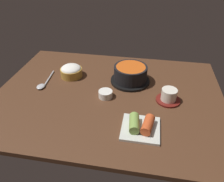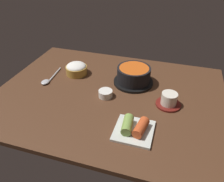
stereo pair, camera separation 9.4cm
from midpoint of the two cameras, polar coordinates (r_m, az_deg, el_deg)
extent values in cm
cube|color=#4C2D1C|center=(98.48, -3.68, -1.25)|extent=(100.00, 76.00, 2.00)
cylinder|color=black|center=(105.90, 2.17, 2.64)|extent=(18.69, 18.69, 1.10)
cylinder|color=black|center=(103.81, 2.21, 4.55)|extent=(15.57, 15.57, 7.04)
cylinder|color=#D15619|center=(102.24, 2.25, 6.11)|extent=(13.70, 13.70, 0.60)
cylinder|color=#B78C38|center=(112.30, -12.86, 4.64)|extent=(10.68, 10.68, 4.17)
ellipsoid|color=white|center=(111.30, -12.99, 5.56)|extent=(9.83, 9.83, 3.74)
cylinder|color=maroon|center=(95.05, 11.57, -2.43)|extent=(10.26, 10.26, 0.80)
cylinder|color=silver|center=(93.38, 11.77, -1.02)|extent=(6.45, 6.45, 4.96)
cylinder|color=#C6D18C|center=(92.16, 11.93, 0.08)|extent=(5.48, 5.48, 0.40)
cylinder|color=white|center=(95.10, -4.54, -0.89)|extent=(6.05, 6.05, 3.02)
cylinder|color=#386B2D|center=(94.41, -4.57, -0.29)|extent=(4.96, 4.96, 0.50)
cube|color=silver|center=(80.20, 4.03, -9.83)|extent=(13.67, 13.67, 1.00)
cylinder|color=#7A9E47|center=(78.79, 2.36, -8.43)|extent=(4.32, 8.49, 3.61)
cylinder|color=#C64C23|center=(78.51, 5.85, -8.81)|extent=(5.01, 8.71, 3.61)
cylinder|color=#B7B7BC|center=(113.27, -18.37, 2.95)|extent=(2.00, 15.13, 0.80)
ellipsoid|color=#B7B7BC|center=(107.92, -20.37, 1.03)|extent=(3.60, 4.68, 1.26)
camera|label=1|loc=(0.05, -92.86, -1.97)|focal=35.32mm
camera|label=2|loc=(0.05, 87.14, 1.97)|focal=35.32mm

